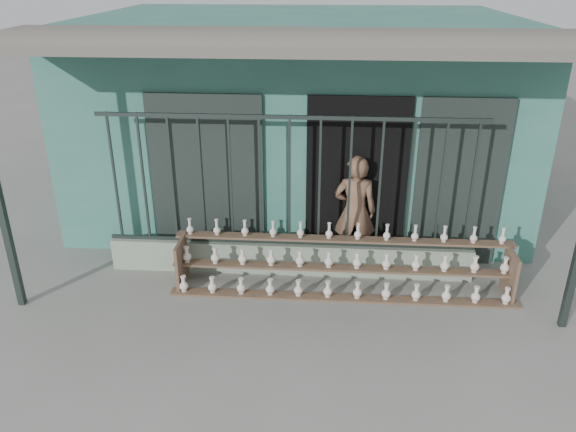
{
  "coord_description": "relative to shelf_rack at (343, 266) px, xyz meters",
  "views": [
    {
      "loc": [
        0.47,
        -5.58,
        3.96
      ],
      "look_at": [
        0.0,
        1.0,
        1.0
      ],
      "focal_mm": 35.0,
      "sensor_mm": 36.0,
      "label": 1
    }
  ],
  "objects": [
    {
      "name": "ground",
      "position": [
        -0.73,
        -0.89,
        -0.36
      ],
      "size": [
        60.0,
        60.0,
        0.0
      ],
      "primitive_type": "plane",
      "color": "slate"
    },
    {
      "name": "security_fence",
      "position": [
        -0.73,
        0.41,
        0.99
      ],
      "size": [
        5.0,
        0.04,
        1.8
      ],
      "color": "#283330",
      "rests_on": "parapet_wall"
    },
    {
      "name": "elderly_woman",
      "position": [
        0.16,
        0.74,
        0.46
      ],
      "size": [
        0.61,
        0.41,
        1.63
      ],
      "primitive_type": "imported",
      "rotation": [
        0.0,
        0.0,
        3.12
      ],
      "color": "brown",
      "rests_on": "ground"
    },
    {
      "name": "parapet_wall",
      "position": [
        -0.73,
        0.41,
        -0.14
      ],
      "size": [
        5.0,
        0.2,
        0.45
      ],
      "primitive_type": "cube",
      "color": "gray",
      "rests_on": "ground"
    },
    {
      "name": "workshop_building",
      "position": [
        -0.72,
        3.34,
        1.26
      ],
      "size": [
        7.4,
        6.6,
        3.21
      ],
      "color": "#346E61",
      "rests_on": "ground"
    },
    {
      "name": "shelf_rack",
      "position": [
        0.0,
        0.0,
        0.0
      ],
      "size": [
        4.5,
        0.68,
        0.85
      ],
      "color": "brown",
      "rests_on": "ground"
    }
  ]
}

